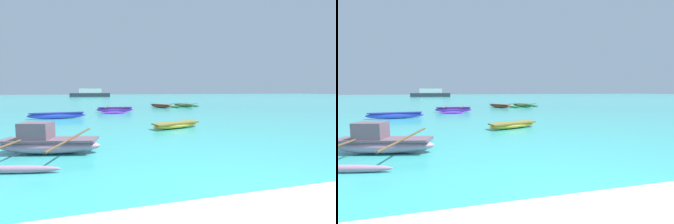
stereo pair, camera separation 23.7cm
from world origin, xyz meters
The scene contains 7 objects.
moored_boat_0 centered at (3.58, 23.85, 0.23)m, with size 2.27×3.07×0.42m.
moored_boat_1 centered at (-1.93, 19.39, 0.26)m, with size 3.52×3.38×0.55m.
moored_boat_2 centered at (6.62, 24.25, 0.19)m, with size 4.16×3.66×0.43m.
moored_boat_3 centered at (-4.49, 5.45, 0.34)m, with size 3.39×4.21×1.04m.
moored_boat_4 centered at (1.07, 9.16, 0.19)m, with size 3.02×1.68×0.33m.
moored_boat_5 centered at (-6.18, 15.31, 0.26)m, with size 3.98×0.72×0.47m.
distant_ferry centered at (-8.19, 74.42, 1.10)m, with size 12.27×2.70×2.70m.
Camera 1 is at (-2.49, -2.61, 2.08)m, focal length 24.00 mm.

